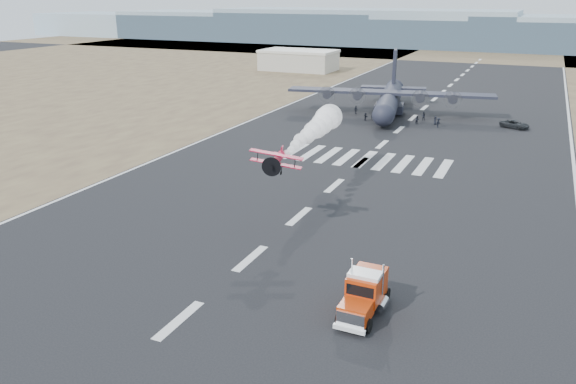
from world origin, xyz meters
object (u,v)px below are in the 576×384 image
Objects in this scene: crew_e at (435,120)px; crew_d at (356,110)px; crew_a at (372,116)px; crew_b at (423,116)px; crew_f at (366,117)px; semi_truck at (364,293)px; crew_g at (331,113)px; aerobatic_biplane at (276,160)px; hangar_left at (299,60)px; crew_h at (417,120)px; transport_aircraft at (390,98)px; crew_c at (438,123)px; support_vehicle at (515,124)px.

crew_d is at bearing -131.50° from crew_e.
crew_b is (9.40, 4.29, -0.02)m from crew_a.
crew_f is at bearing -111.51° from crew_e.
semi_truck is 4.81× the size of crew_e.
semi_truck is 72.53m from crew_e.
aerobatic_biplane is at bearing 152.43° from crew_g.
hangar_left is 14.04× the size of crew_h.
crew_f is at bearing -130.49° from crew_g.
crew_a is (-19.88, 71.00, -0.90)m from semi_truck.
crew_g is at bearing -113.70° from crew_e.
hangar_left is at bearing -68.44° from crew_b.
transport_aircraft reaches higher than crew_h.
transport_aircraft reaches higher than crew_b.
crew_a is (-1.23, -8.36, -2.31)m from transport_aircraft.
crew_d is at bearing -11.70° from crew_f.
crew_g is (-28.40, 70.13, -0.84)m from semi_truck.
hangar_left is at bearing 58.16° from crew_c.
crew_a is at bearing 89.82° from aerobatic_biplane.
crew_b is 18.65m from crew_g.
transport_aircraft is 15.54m from crew_c.
crew_f is (-13.60, -1.83, -0.05)m from crew_e.
crew_c is at bearing -5.36° from crew_e.
semi_truck is 0.19× the size of transport_aircraft.
crew_d is (-11.13, 63.08, -6.86)m from aerobatic_biplane.
crew_f is at bearing 5.70° from crew_b.
aerobatic_biplane is at bearing 67.49° from crew_b.
aerobatic_biplane is 3.39× the size of crew_b.
crew_a is at bearing 121.01° from support_vehicle.
crew_h is at bearing -57.42° from transport_aircraft.
support_vehicle is at bearing -41.10° from hangar_left.
transport_aircraft is 8.76m from crew_a.
crew_f reaches higher than support_vehicle.
hangar_left is 3.05× the size of semi_truck.
crew_e is at bearing 41.34° from crew_c.
support_vehicle is 2.91× the size of crew_c.
crew_a is at bearing -126.01° from crew_g.
crew_b is 11.74m from crew_f.
crew_e is at bearing -43.50° from transport_aircraft.
support_vehicle is (71.79, -62.62, -2.66)m from hangar_left.
semi_truck is at bearing -23.23° from crew_e.
crew_d is (-31.88, 0.68, 0.10)m from support_vehicle.
crew_e is (17.46, -3.82, -0.01)m from crew_d.
aerobatic_biplane is at bearing -176.43° from support_vehicle.
crew_e is (-7.51, 72.13, -0.94)m from semi_truck.
support_vehicle is at bearing 73.09° from crew_e.
hangar_left is 73.72m from crew_d.
transport_aircraft is (46.22, -58.52, -0.23)m from hangar_left.
crew_d is (-14.49, 0.66, -0.00)m from crew_b.
crew_b is 4.36m from crew_h.
hangar_left is at bearing -27.82° from crew_d.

